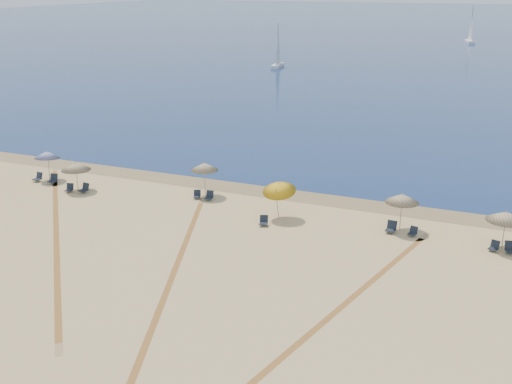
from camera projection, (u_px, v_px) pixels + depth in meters
ground at (72, 368)px, 25.39m from camera, size 160.00×160.00×0.00m
ocean at (472, 24)px, 221.97m from camera, size 500.00×500.00×0.00m
wet_sand at (276, 192)px, 46.36m from camera, size 500.00×500.00×0.00m
umbrella_0 at (47, 155)px, 48.56m from camera, size 1.99×2.02×2.43m
umbrella_1 at (76, 166)px, 46.15m from camera, size 2.20×2.20×2.24m
umbrella_2 at (204, 166)px, 44.93m from camera, size 2.02×2.02×2.59m
umbrella_3 at (279, 187)px, 40.62m from camera, size 2.23×2.30×2.77m
umbrella_4 at (402, 198)px, 38.66m from camera, size 2.15×2.15×2.51m
umbrella_5 at (506, 216)px, 36.02m from camera, size 2.30×2.30×2.40m
chair_0 at (38, 177)px, 48.81m from camera, size 0.64×0.73×0.70m
chair_1 at (53, 179)px, 48.32m from camera, size 0.73×0.82×0.74m
chair_2 at (69, 188)px, 46.35m from camera, size 0.67×0.74×0.64m
chair_3 at (84, 189)px, 46.21m from camera, size 0.67×0.76×0.71m
chair_4 at (197, 195)px, 44.98m from camera, size 0.69×0.74×0.61m
chair_5 at (209, 196)px, 44.70m from camera, size 0.59×0.68×0.66m
chair_6 at (264, 221)px, 40.05m from camera, size 0.69×0.76×0.65m
chair_7 at (391, 227)px, 38.93m from camera, size 0.65×0.75×0.73m
chair_8 at (413, 232)px, 38.43m from camera, size 0.60×0.67×0.59m
chair_9 at (494, 246)px, 36.29m from camera, size 0.68×0.73×0.62m
chair_10 at (510, 248)px, 36.00m from camera, size 0.72×0.79×0.69m
sailboat_0 at (278, 54)px, 111.28m from camera, size 2.01×5.37×7.80m
sailboat_1 at (471, 32)px, 153.66m from camera, size 3.04×6.14×8.86m
tire_tracks at (162, 280)px, 32.82m from camera, size 55.76×43.12×0.00m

